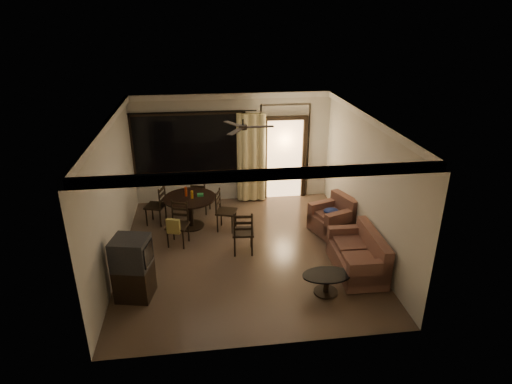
{
  "coord_description": "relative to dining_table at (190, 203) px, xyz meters",
  "views": [
    {
      "loc": [
        -0.76,
        -7.7,
        4.65
      ],
      "look_at": [
        0.27,
        0.2,
        1.25
      ],
      "focal_mm": 30.0,
      "sensor_mm": 36.0,
      "label": 1
    }
  ],
  "objects": [
    {
      "name": "coffee_table",
      "position": [
        2.4,
        -2.88,
        -0.33
      ],
      "size": [
        0.88,
        0.53,
        0.38
      ],
      "rotation": [
        0.0,
        0.0,
        0.41
      ],
      "color": "black",
      "rests_on": "ground"
    },
    {
      "name": "dining_table",
      "position": [
        0.0,
        0.0,
        0.0
      ],
      "size": [
        1.18,
        1.18,
        0.96
      ],
      "rotation": [
        0.0,
        0.0,
        -0.31
      ],
      "color": "black",
      "rests_on": "ground"
    },
    {
      "name": "dining_chair_south",
      "position": [
        -0.26,
        -0.82,
        -0.28
      ],
      "size": [
        0.53,
        0.56,
        0.95
      ],
      "rotation": [
        0.0,
        0.0,
        -0.31
      ],
      "color": "black",
      "rests_on": "ground"
    },
    {
      "name": "tv_cabinet",
      "position": [
        -0.94,
        -2.54,
        -0.01
      ],
      "size": [
        0.7,
        0.65,
        1.15
      ],
      "rotation": [
        0.0,
        0.0,
        -0.21
      ],
      "color": "black",
      "rests_on": "ground"
    },
    {
      "name": "dining_chair_west",
      "position": [
        -0.8,
        0.26,
        -0.3
      ],
      "size": [
        0.53,
        0.53,
        0.95
      ],
      "rotation": [
        0.0,
        0.0,
        -1.88
      ],
      "color": "black",
      "rests_on": "ground"
    },
    {
      "name": "sofa",
      "position": [
        3.21,
        -2.28,
        -0.27
      ],
      "size": [
        0.82,
        1.49,
        0.79
      ],
      "rotation": [
        0.0,
        0.0,
        -0.02
      ],
      "color": "#41211E",
      "rests_on": "ground"
    },
    {
      "name": "armchair",
      "position": [
        3.21,
        -0.68,
        -0.24
      ],
      "size": [
        1.04,
        1.04,
        0.82
      ],
      "rotation": [
        0.0,
        0.0,
        0.34
      ],
      "color": "#41211E",
      "rests_on": "ground"
    },
    {
      "name": "side_chair",
      "position": [
        1.08,
        -1.31,
        -0.29
      ],
      "size": [
        0.46,
        0.46,
        0.98
      ],
      "rotation": [
        0.0,
        0.0,
        3.07
      ],
      "color": "black",
      "rests_on": "ground"
    },
    {
      "name": "ground",
      "position": [
        1.11,
        -1.28,
        -0.58
      ],
      "size": [
        5.5,
        5.5,
        0.0
      ],
      "primitive_type": "plane",
      "color": "#7F6651",
      "rests_on": "ground"
    },
    {
      "name": "dining_chair_north",
      "position": [
        0.24,
        0.75,
        -0.3
      ],
      "size": [
        0.53,
        0.53,
        0.95
      ],
      "rotation": [
        0.0,
        0.0,
        2.83
      ],
      "color": "black",
      "rests_on": "ground"
    },
    {
      "name": "room_shell",
      "position": [
        1.7,
        0.49,
        1.25
      ],
      "size": [
        5.5,
        6.7,
        5.5
      ],
      "color": "beige",
      "rests_on": "ground"
    },
    {
      "name": "dining_chair_east",
      "position": [
        0.79,
        -0.26,
        -0.3
      ],
      "size": [
        0.53,
        0.53,
        0.95
      ],
      "rotation": [
        0.0,
        0.0,
        1.26
      ],
      "color": "black",
      "rests_on": "ground"
    }
  ]
}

